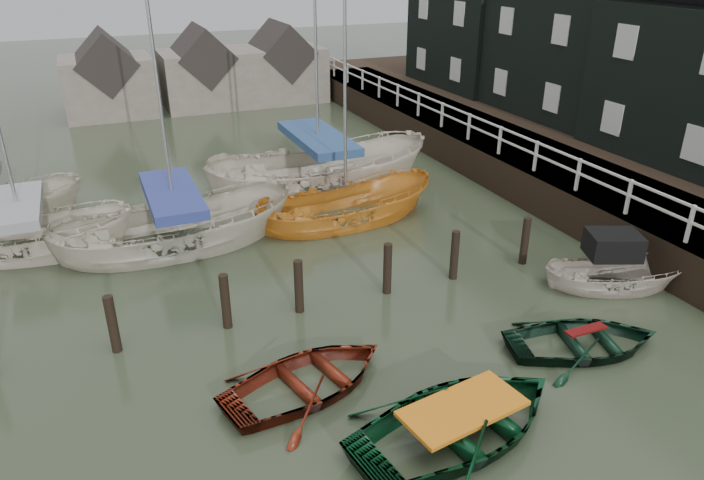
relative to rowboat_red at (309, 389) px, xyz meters
name	(u,v)px	position (x,y,z in m)	size (l,w,h in m)	color
ground	(397,367)	(2.00, -0.05, 0.00)	(120.00, 120.00, 0.00)	#2B3320
pier	(498,155)	(11.48, 9.95, 0.71)	(3.04, 32.00, 2.70)	black
land_strip	(603,155)	(17.00, 9.95, 0.00)	(14.00, 38.00, 1.50)	black
quay_houses	(655,20)	(16.99, 8.61, 5.68)	(6.52, 28.14, 10.01)	black
mooring_pilings	(302,293)	(0.89, 2.95, 0.50)	(13.72, 0.22, 1.80)	black
far_sheds	(200,73)	(2.83, 25.95, 1.86)	(14.00, 4.08, 4.39)	#665B51
rowboat_red	(309,389)	(0.00, 0.00, 0.00)	(2.63, 3.68, 0.76)	#57190C
rowboat_green	(460,437)	(2.12, -2.38, 0.00)	(3.16, 4.42, 0.92)	black
rowboat_dkgreen	(582,349)	(6.13, -1.08, 0.00)	(2.50, 3.51, 0.73)	black
motorboat	(611,283)	(8.80, 0.88, 0.12)	(3.92, 2.68, 2.20)	beige
sailboat_a	(28,250)	(-5.54, 9.24, 0.06)	(6.63, 3.78, 11.28)	silver
sailboat_b	(178,244)	(-1.37, 7.96, 0.06)	(7.22, 2.78, 12.70)	beige
sailboat_c	(346,220)	(4.02, 7.76, 0.01)	(6.28, 2.57, 10.25)	orange
sailboat_d	(319,186)	(4.30, 11.06, 0.06)	(8.64, 4.00, 12.13)	beige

